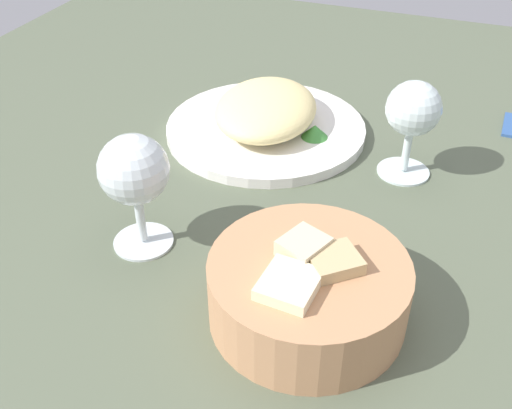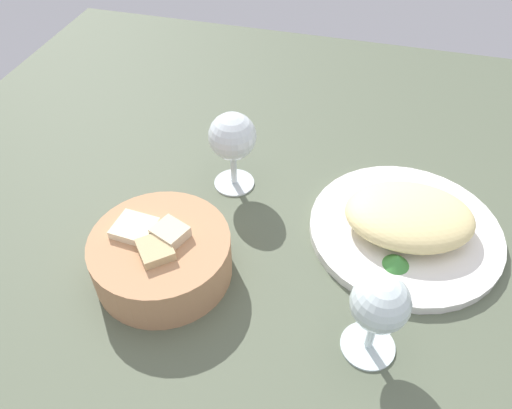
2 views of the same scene
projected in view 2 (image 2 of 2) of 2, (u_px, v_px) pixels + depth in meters
ground_plane at (298, 275)px, 69.35cm from camera, size 140.00×140.00×2.00cm
plate at (405, 231)px, 72.94cm from camera, size 27.67×27.67×1.40cm
omelette at (409, 216)px, 70.77cm from camera, size 19.88×16.15×4.81cm
lettuce_garnish at (397, 260)px, 66.95cm from camera, size 3.61×3.61×1.79cm
bread_basket at (161, 255)px, 66.13cm from camera, size 18.45×18.45×7.97cm
wine_glass_near at (233, 140)px, 75.16cm from camera, size 7.30×7.30×13.12cm
wine_glass_far at (379, 307)px, 54.59cm from camera, size 6.68×6.68×12.41cm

